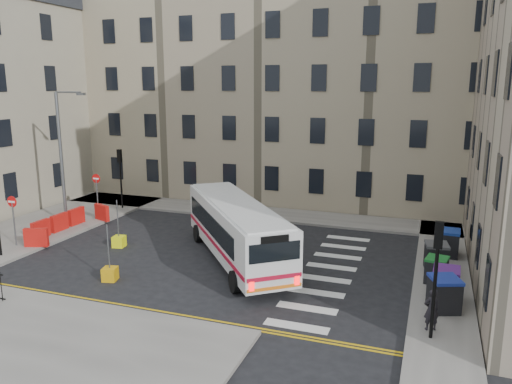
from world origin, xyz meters
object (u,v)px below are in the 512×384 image
Objects in this scene: bus at (236,228)px; bollard_chevron at (110,274)px; pedestrian at (431,310)px; wheelie_bin_c at (436,270)px; wheelie_bin_b at (446,283)px; bollard_yellow at (119,241)px; wheelie_bin_e at (448,243)px; wheelie_bin_d at (436,256)px; wheelie_bin_a at (444,294)px; streetlamp at (61,156)px.

bus is 6.30m from bollard_chevron.
bollard_chevron is (-13.57, 0.29, -0.61)m from pedestrian.
pedestrian is at bearing -65.23° from bus.
wheelie_bin_c is at bearing -116.21° from pedestrian.
wheelie_bin_b is 16.56m from bollard_yellow.
wheelie_bin_e is (9.91, 3.86, -0.85)m from bus.
wheelie_bin_d is at bearing -100.88° from wheelie_bin_e.
wheelie_bin_e is at bearing 67.19° from wheelie_bin_a.
wheelie_bin_c is 3.90m from wheelie_bin_e.
wheelie_bin_d is at bearing -1.85° from streetlamp.
wheelie_bin_c is 1.94× the size of bollard_yellow.
bollard_chevron is (2.41, -4.14, 0.00)m from bollard_yellow.
bollard_yellow is at bearing -163.25° from wheelie_bin_e.
wheelie_bin_e is at bearing -118.99° from pedestrian.
wheelie_bin_d is 2.13× the size of bollard_yellow.
pedestrian is (-0.50, -2.93, 0.11)m from wheelie_bin_b.
wheelie_bin_b is 1.11× the size of wheelie_bin_c.
wheelie_bin_c is 16.13m from bollard_yellow.
bollard_chevron is (-13.69, -5.93, -0.49)m from wheelie_bin_d.
wheelie_bin_b is at bearing -88.83° from wheelie_bin_e.
wheelie_bin_b is 2.98m from pedestrian.
wheelie_bin_d is 14.93m from bollard_chevron.
streetlamp reaches higher than wheelie_bin_b.
bollard_chevron is at bearing -151.72° from wheelie_bin_c.
wheelie_bin_e reaches higher than bollard_chevron.
wheelie_bin_c is at bearing 0.71° from bollard_yellow.
wheelie_bin_b is (22.07, -3.98, -3.54)m from streetlamp.
wheelie_bin_c is at bearing -94.87° from wheelie_bin_e.
wheelie_bin_e is 0.88× the size of pedestrian.
streetlamp is 6.08× the size of wheelie_bin_e.
bollard_yellow is (-16.13, -0.20, -0.42)m from wheelie_bin_c.
bus is 9.42m from wheelie_bin_c.
pedestrian is 13.59m from bollard_chevron.
wheelie_bin_e is at bearing 90.52° from wheelie_bin_b.
wheelie_bin_e reaches higher than wheelie_bin_d.
streetlamp is 13.57× the size of bollard_chevron.
wheelie_bin_a is 1.10× the size of wheelie_bin_e.
wheelie_bin_b is (9.73, -1.70, -0.87)m from bus.
wheelie_bin_a is at bearing -12.97° from streetlamp.
streetlamp is at bearing 131.00° from bus.
wheelie_bin_b is at bearing -10.23° from streetlamp.
wheelie_bin_b is at bearing -67.45° from wheelie_bin_c.
bus is 6.89m from bollard_yellow.
streetlamp is 22.91m from pedestrian.
bollard_yellow is at bearing 120.17° from bollard_chevron.
bollard_yellow is (-15.98, 4.43, -0.61)m from pedestrian.
wheelie_bin_a reaches higher than wheelie_bin_c.
wheelie_bin_b is at bearing -91.15° from wheelie_bin_d.
wheelie_bin_a is 1.90m from pedestrian.
bollard_chevron is (-4.34, -4.35, -1.38)m from bus.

